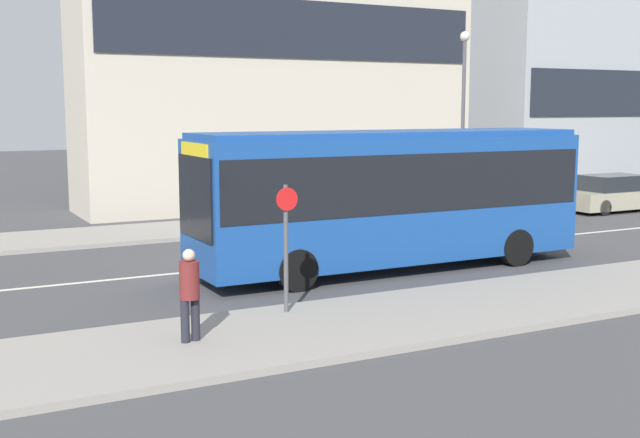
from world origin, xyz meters
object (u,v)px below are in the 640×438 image
at_px(parked_car_0, 509,203).
at_px(street_lamp, 463,103).
at_px(city_bus, 390,191).
at_px(parked_car_1, 613,194).
at_px(bus_stop_sign, 286,238).
at_px(pedestrian_near_stop, 190,290).

bearing_deg(parked_car_0, street_lamp, 108.54).
distance_m(city_bus, street_lamp, 11.06).
height_order(parked_car_0, parked_car_1, parked_car_1).
bearing_deg(parked_car_1, city_bus, -158.11).
distance_m(city_bus, bus_stop_sign, 5.33).
height_order(bus_stop_sign, street_lamp, street_lamp).
distance_m(bus_stop_sign, street_lamp, 16.34).
distance_m(city_bus, pedestrian_near_stop, 7.84).
bearing_deg(bus_stop_sign, pedestrian_near_stop, -155.61).
height_order(city_bus, parked_car_1, city_bus).
xyz_separation_m(pedestrian_near_stop, bus_stop_sign, (2.28, 1.03, 0.56)).
relative_size(pedestrian_near_stop, street_lamp, 0.24).
distance_m(city_bus, parked_car_1, 15.02).
bearing_deg(street_lamp, city_bus, -136.76).
xyz_separation_m(pedestrian_near_stop, street_lamp, (14.48, 11.57, 3.20)).
distance_m(parked_car_0, pedestrian_near_stop, 17.94).
xyz_separation_m(city_bus, parked_car_0, (8.54, 5.48, -1.37)).
bearing_deg(street_lamp, pedestrian_near_stop, -141.39).
relative_size(parked_car_1, pedestrian_near_stop, 2.71).
relative_size(city_bus, pedestrian_near_stop, 6.40).
xyz_separation_m(parked_car_0, parked_car_1, (5.33, 0.09, 0.04)).
xyz_separation_m(parked_car_0, bus_stop_sign, (-12.85, -8.59, 0.96)).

